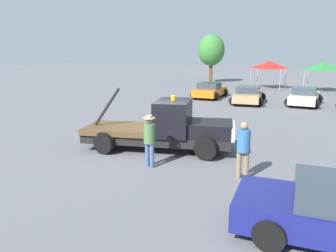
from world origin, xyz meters
TOP-DOWN VIEW (x-y plane):
  - ground_plane at (0.00, 0.00)m, footprint 160.00×160.00m
  - tow_truck at (0.34, 0.11)m, footprint 6.33×3.65m
  - person_near_truck at (3.95, -1.39)m, footprint 0.41×0.41m
  - person_at_hood at (0.82, -1.90)m, footprint 0.41×0.41m
  - parked_car_orange at (-3.97, 15.58)m, footprint 2.78×4.58m
  - parked_car_tan at (-0.19, 14.14)m, footprint 2.99×4.81m
  - parked_car_cream at (3.78, 15.27)m, footprint 2.48×4.59m
  - canopy_tent_red at (-1.23, 25.80)m, footprint 3.16×3.16m
  - canopy_tent_green at (4.16, 25.45)m, footprint 3.13×3.13m
  - tree_left at (-9.41, 29.39)m, footprint 3.42×3.42m
  - traffic_cone at (0.99, 5.26)m, footprint 0.40×0.40m

SIDE VIEW (x-z plane):
  - ground_plane at x=0.00m, z-range 0.00..0.00m
  - traffic_cone at x=0.99m, z-range -0.02..0.53m
  - parked_car_cream at x=3.78m, z-range -0.02..1.32m
  - parked_car_orange at x=-3.97m, z-range -0.02..1.32m
  - parked_car_tan at x=-0.19m, z-range -0.02..1.32m
  - tow_truck at x=0.34m, z-range -0.36..2.15m
  - person_near_truck at x=3.95m, z-range 0.14..1.97m
  - person_at_hood at x=0.82m, z-range 0.16..2.00m
  - canopy_tent_green at x=4.16m, z-range 1.05..3.98m
  - canopy_tent_red at x=-1.23m, z-range 1.06..4.02m
  - tree_left at x=-9.41m, z-range 1.04..7.15m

